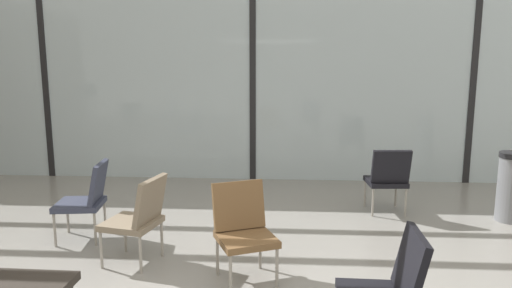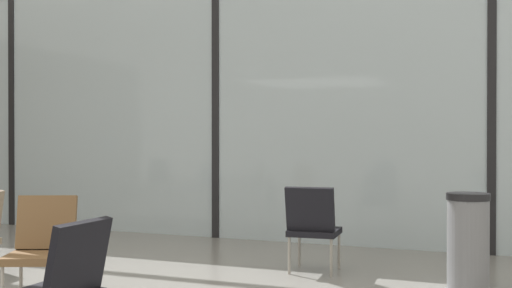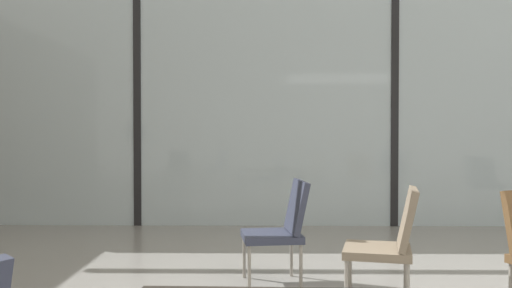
% 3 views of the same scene
% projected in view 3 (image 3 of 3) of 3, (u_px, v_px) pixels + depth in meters
% --- Properties ---
extents(glass_curtain_wall, '(14.00, 0.08, 3.51)m').
position_uv_depth(glass_curtain_wall, '(394.00, 97.00, 7.40)').
color(glass_curtain_wall, silver).
rests_on(glass_curtain_wall, ground).
extents(window_mullion_0, '(0.10, 0.12, 3.51)m').
position_uv_depth(window_mullion_0, '(138.00, 97.00, 7.45)').
color(window_mullion_0, black).
rests_on(window_mullion_0, ground).
extents(window_mullion_1, '(0.10, 0.12, 3.51)m').
position_uv_depth(window_mullion_1, '(394.00, 97.00, 7.40)').
color(window_mullion_1, black).
rests_on(window_mullion_1, ground).
extents(parked_airplane, '(11.19, 3.99, 3.99)m').
position_uv_depth(parked_airplane, '(277.00, 101.00, 12.50)').
color(parked_airplane, silver).
rests_on(parked_airplane, ground).
extents(lounge_chair_0, '(0.62, 0.58, 0.87)m').
position_uv_depth(lounge_chair_0, '(390.00, 239.00, 3.98)').
color(lounge_chair_0, '#7F705B').
rests_on(lounge_chair_0, ground).
extents(lounge_chair_2, '(0.58, 0.55, 0.87)m').
position_uv_depth(lounge_chair_2, '(282.00, 225.00, 4.58)').
color(lounge_chair_2, '#33384C').
rests_on(lounge_chair_2, ground).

